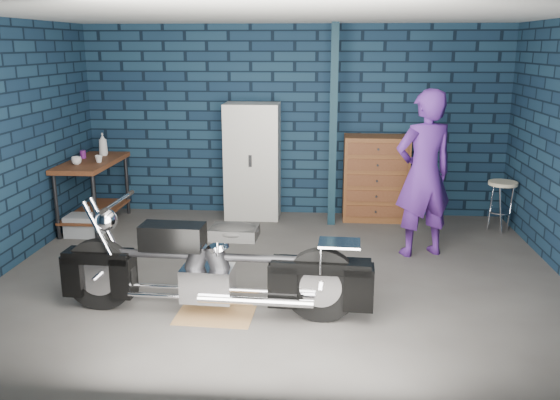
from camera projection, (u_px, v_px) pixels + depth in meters
The scene contains 15 objects.
ground at pixel (281, 275), 6.40m from camera, with size 6.00×6.00×0.00m, color #4C4A47.
room_walls at pixel (285, 93), 6.45m from camera, with size 6.02×5.01×2.71m.
support_post at pixel (333, 127), 7.90m from camera, with size 0.10×0.10×2.70m, color #102632.
workbench at pixel (94, 193), 8.06m from camera, with size 0.60×1.40×0.91m, color brown.
drip_mat at pixel (215, 314), 5.47m from camera, with size 0.70×0.53×0.01m, color brown.
motorcycle at pixel (214, 260), 5.33m from camera, with size 2.43×0.66×1.07m, color black, non-canonical shape.
person at pixel (424, 174), 6.81m from camera, with size 0.71×0.47×1.95m, color #4A2078.
storage_bin at pixel (84, 225), 7.70m from camera, with size 0.44×0.31×0.28m, color #94989C.
locker at pixel (253, 161), 8.39m from camera, with size 0.76×0.54×1.63m, color beige.
tool_chest at pixel (375, 178), 8.31m from camera, with size 0.89×0.50×1.19m, color brown.
shop_stool at pixel (501, 207), 7.82m from camera, with size 0.37×0.37×0.68m, color #C5B594, non-canonical shape.
cup_a at pixel (76, 161), 7.66m from camera, with size 0.13×0.13×0.10m, color #C5B594.
cup_b at pixel (99, 159), 7.80m from camera, with size 0.10×0.10×0.09m, color #C5B594.
mug_purple at pixel (83, 154), 8.09m from camera, with size 0.08×0.08×0.11m, color #5D1A69.
bottle at pixel (103, 144), 8.26m from camera, with size 0.12×0.12×0.32m, color #94989C.
Camera 1 is at (0.45, -5.97, 2.41)m, focal length 38.00 mm.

